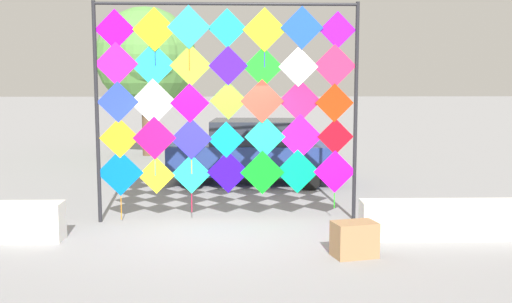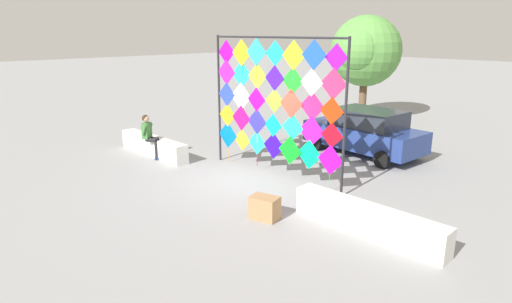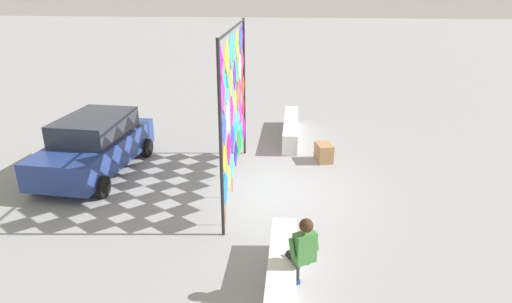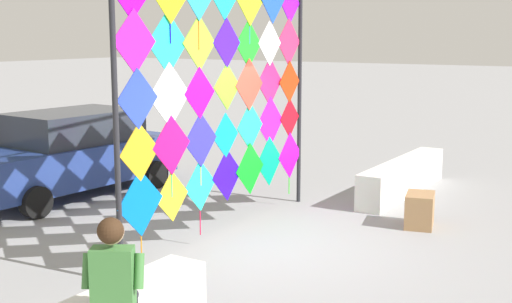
% 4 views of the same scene
% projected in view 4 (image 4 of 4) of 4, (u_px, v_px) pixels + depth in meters
% --- Properties ---
extents(ground, '(120.00, 120.00, 0.00)m').
position_uv_depth(ground, '(266.00, 247.00, 9.59)').
color(ground, gray).
extents(plaza_ledge_right, '(3.46, 0.47, 0.64)m').
position_uv_depth(plaza_ledge_right, '(403.00, 177.00, 12.76)').
color(plaza_ledge_right, silver).
rests_on(plaza_ledge_right, ground).
extents(kite_display_rack, '(4.79, 0.18, 4.00)m').
position_uv_depth(kite_display_rack, '(226.00, 82.00, 9.80)').
color(kite_display_rack, '#232328').
rests_on(kite_display_rack, ground).
extents(seated_vendor, '(0.72, 0.65, 1.48)m').
position_uv_depth(seated_vendor, '(116.00, 283.00, 5.79)').
color(seated_vendor, black).
rests_on(seated_vendor, ground).
extents(parked_car, '(4.17, 2.18, 1.57)m').
position_uv_depth(parked_car, '(70.00, 153.00, 12.59)').
color(parked_car, navy).
rests_on(parked_car, ground).
extents(cardboard_box_large, '(0.72, 0.56, 0.53)m').
position_uv_depth(cardboard_box_large, '(420.00, 210.00, 10.56)').
color(cardboard_box_large, '#9E754C').
rests_on(cardboard_box_large, ground).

